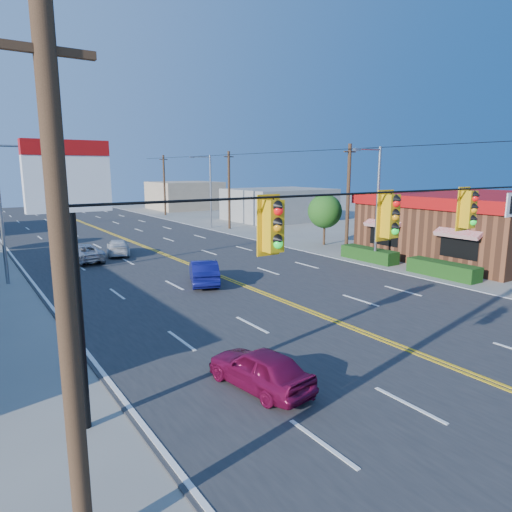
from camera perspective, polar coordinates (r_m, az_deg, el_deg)
ground at (r=16.58m, az=25.70°, el=-13.56°), size 160.00×160.00×0.00m
road at (r=31.11m, az=-7.68°, el=-1.32°), size 20.00×120.00×0.06m
signal_span at (r=15.21m, az=26.98°, el=3.39°), size 24.32×0.34×9.00m
kfc at (r=38.68m, az=25.84°, el=3.60°), size 16.30×12.40×4.70m
pizza_hut_sign at (r=11.66m, az=-22.07°, el=3.31°), size 1.90×0.30×6.85m
streetlight_se at (r=32.28m, az=14.74°, el=6.90°), size 2.55×0.25×8.00m
streetlight_ne at (r=51.40m, az=-5.90°, el=8.55°), size 2.55×0.25×8.00m
streetlight_sw at (r=29.52m, az=-28.98°, el=5.56°), size 2.55×0.25×8.00m
utility_pole_near at (r=36.05m, az=11.42°, el=6.92°), size 0.28×0.28×8.40m
utility_pole_mid at (r=50.36m, az=-3.38°, el=8.18°), size 0.28×0.28×8.40m
utility_pole_far at (r=66.49m, az=-11.38°, el=8.64°), size 0.28×0.28×8.40m
tree_kfc_rear at (r=39.93m, az=8.60°, el=5.56°), size 2.94×2.94×4.41m
bld_east_mid at (r=59.25m, az=2.89°, el=6.46°), size 12.00×10.00×4.00m
bld_east_far at (r=76.63m, az=-8.92°, el=7.50°), size 10.00×10.00×4.40m
car_magenta at (r=14.07m, az=0.50°, el=-14.08°), size 2.00×3.82×1.24m
car_blue at (r=26.29m, az=-6.55°, el=-2.08°), size 2.98×4.45×1.39m
car_white at (r=36.34m, az=-16.84°, el=0.97°), size 2.75×4.40×1.19m
car_silver at (r=34.51m, az=-20.93°, el=0.28°), size 2.36×4.68×1.27m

